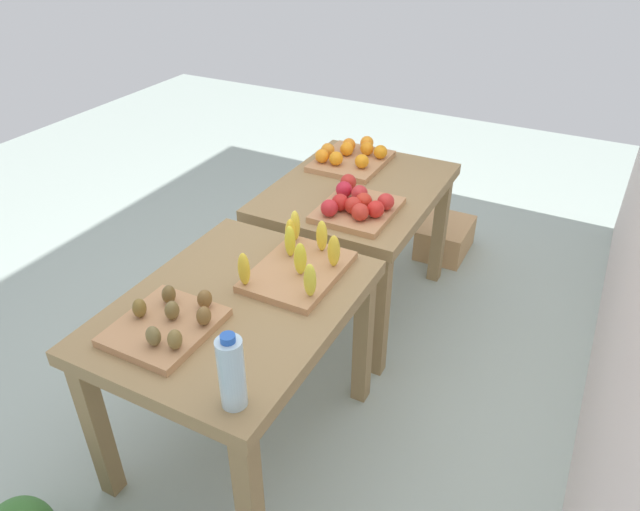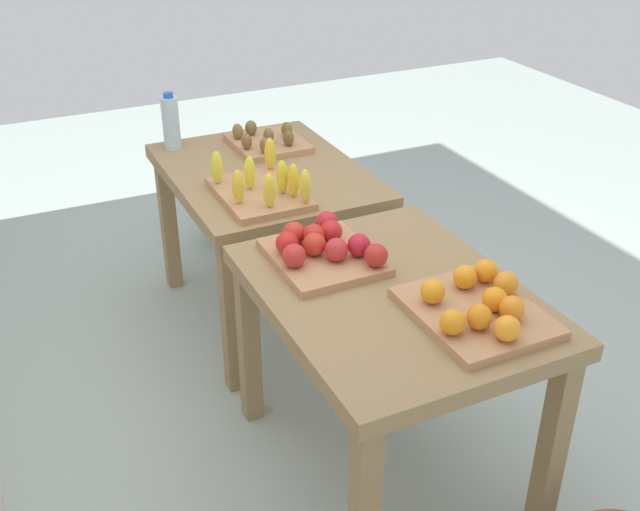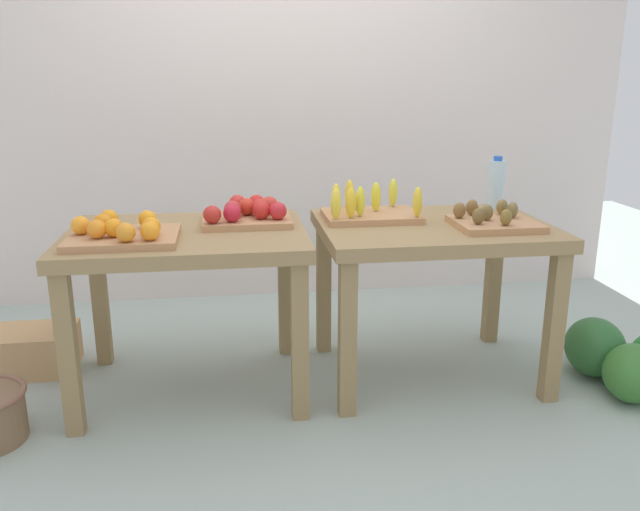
{
  "view_description": "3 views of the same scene",
  "coord_description": "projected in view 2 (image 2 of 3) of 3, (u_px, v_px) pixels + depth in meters",
  "views": [
    {
      "loc": [
        1.95,
        1.08,
        2.06
      ],
      "look_at": [
        -0.07,
        0.03,
        0.61
      ],
      "focal_mm": 32.65,
      "sensor_mm": 36.0,
      "label": 1
    },
    {
      "loc": [
        -2.34,
        1.11,
        2.04
      ],
      "look_at": [
        0.09,
        -0.05,
        0.54
      ],
      "focal_mm": 42.71,
      "sensor_mm": 36.0,
      "label": 2
    },
    {
      "loc": [
        -0.36,
        -2.8,
        1.42
      ],
      "look_at": [
        0.04,
        0.03,
        0.61
      ],
      "focal_mm": 36.32,
      "sensor_mm": 36.0,
      "label": 3
    }
  ],
  "objects": [
    {
      "name": "ground_plane",
      "position": [
        319.0,
        377.0,
        3.26
      ],
      "size": [
        8.0,
        8.0,
        0.0
      ],
      "primitive_type": "plane",
      "color": "#A1B1A8"
    },
    {
      "name": "display_table_left",
      "position": [
        391.0,
        319.0,
        2.5
      ],
      "size": [
        1.04,
        0.8,
        0.75
      ],
      "color": "#96784D",
      "rests_on": "ground_plane"
    },
    {
      "name": "display_table_right",
      "position": [
        265.0,
        192.0,
        3.39
      ],
      "size": [
        1.04,
        0.8,
        0.75
      ],
      "color": "#96784D",
      "rests_on": "ground_plane"
    },
    {
      "name": "orange_bin",
      "position": [
        478.0,
        307.0,
        2.29
      ],
      "size": [
        0.44,
        0.37,
        0.11
      ],
      "color": "tan",
      "rests_on": "display_table_left"
    },
    {
      "name": "apple_bin",
      "position": [
        323.0,
        248.0,
        2.6
      ],
      "size": [
        0.4,
        0.34,
        0.11
      ],
      "color": "tan",
      "rests_on": "display_table_left"
    },
    {
      "name": "banana_crate",
      "position": [
        262.0,
        188.0,
        3.05
      ],
      "size": [
        0.44,
        0.32,
        0.17
      ],
      "color": "tan",
      "rests_on": "display_table_right"
    },
    {
      "name": "kiwi_bin",
      "position": [
        267.0,
        141.0,
        3.55
      ],
      "size": [
        0.36,
        0.32,
        0.1
      ],
      "color": "tan",
      "rests_on": "display_table_right"
    },
    {
      "name": "water_bottle",
      "position": [
        171.0,
        123.0,
        3.49
      ],
      "size": [
        0.08,
        0.08,
        0.26
      ],
      "color": "silver",
      "rests_on": "display_table_right"
    },
    {
      "name": "watermelon_pile",
      "position": [
        252.0,
        206.0,
        4.44
      ],
      "size": [
        0.63,
        0.67,
        0.28
      ],
      "color": "#25742B",
      "rests_on": "ground_plane"
    }
  ]
}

